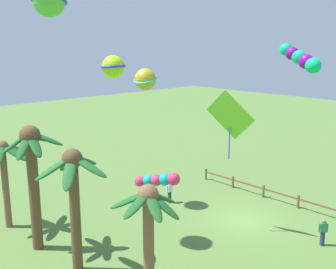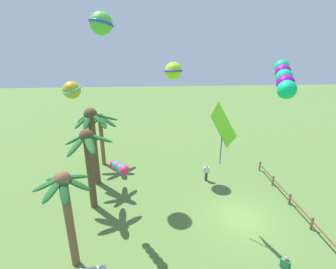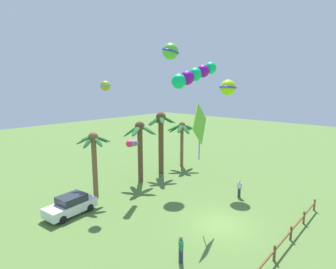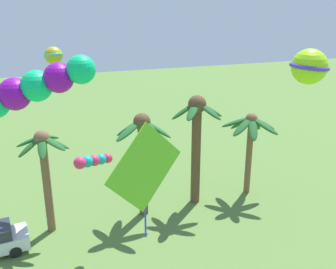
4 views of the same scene
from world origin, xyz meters
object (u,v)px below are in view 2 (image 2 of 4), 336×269
object	(u,v)px
kite_ball_1	(101,23)
kite_ball_4	(72,90)
spectator_0	(284,268)
palm_tree_2	(88,153)
kite_tube_2	(284,79)
palm_tree_3	(92,132)
spectator_1	(206,173)
kite_tube_3	(119,167)
palm_tree_0	(101,126)
palm_tree_1	(66,200)
kite_diamond_0	(223,126)
kite_ball_5	(173,71)

from	to	relation	value
kite_ball_1	kite_ball_4	xyz separation A→B (m)	(-7.90, 0.34, -3.49)
kite_ball_1	spectator_0	bearing A→B (deg)	-136.32
palm_tree_2	kite_tube_2	distance (m)	13.47
palm_tree_3	spectator_1	size ratio (longest dim) A/B	4.42
palm_tree_2	kite_tube_3	bearing A→B (deg)	-141.08
palm_tree_0	spectator_0	distance (m)	19.17
spectator_0	kite_ball_1	size ratio (longest dim) A/B	0.62
spectator_1	kite_ball_1	xyz separation A→B (m)	(0.20, 8.42, 12.53)
palm_tree_3	spectator_1	xyz separation A→B (m)	(-0.32, -9.94, -4.10)
palm_tree_1	kite_diamond_0	bearing A→B (deg)	-71.27
kite_ball_1	kite_ball_4	world-z (taller)	kite_ball_1
palm_tree_1	spectator_0	world-z (taller)	palm_tree_1
palm_tree_2	spectator_0	world-z (taller)	palm_tree_2
palm_tree_0	kite_tube_2	distance (m)	18.16
spectator_1	kite_ball_4	world-z (taller)	kite_ball_4
spectator_0	palm_tree_0	bearing A→B (deg)	38.86
palm_tree_0	palm_tree_1	distance (m)	12.76
kite_ball_5	kite_ball_1	bearing A→B (deg)	111.62
spectator_0	spectator_1	world-z (taller)	same
palm_tree_1	spectator_0	distance (m)	12.04
spectator_0	kite_ball_1	bearing A→B (deg)	43.68
kite_ball_1	spectator_1	bearing A→B (deg)	-91.36
palm_tree_3	spectator_1	world-z (taller)	palm_tree_3
palm_tree_0	kite_diamond_0	world-z (taller)	kite_diamond_0
palm_tree_0	kite_ball_5	distance (m)	9.09
kite_tube_2	kite_tube_3	distance (m)	10.07
palm_tree_0	kite_diamond_0	distance (m)	13.84
kite_ball_1	kite_ball_5	distance (m)	6.98
palm_tree_1	kite_ball_4	size ratio (longest dim) A/B	5.24
kite_ball_1	kite_tube_2	distance (m)	13.49
kite_ball_4	kite_diamond_0	bearing A→B (deg)	-75.62
kite_diamond_0	kite_ball_4	size ratio (longest dim) A/B	3.63
kite_ball_1	kite_tube_3	size ratio (longest dim) A/B	1.28
kite_ball_5	kite_tube_3	bearing A→B (deg)	155.39
palm_tree_0	kite_ball_1	bearing A→B (deg)	-158.41
palm_tree_2	palm_tree_1	bearing A→B (deg)	-179.58
palm_tree_1	palm_tree_0	bearing A→B (deg)	2.11
kite_diamond_0	palm_tree_1	bearing A→B (deg)	108.73
palm_tree_1	kite_tube_2	distance (m)	12.34
palm_tree_1	palm_tree_3	xyz separation A→B (m)	(8.95, 0.43, 0.61)
kite_diamond_0	palm_tree_0	bearing A→B (deg)	44.19
spectator_1	kite_tube_3	xyz separation A→B (m)	(-6.44, 6.93, 4.17)
kite_diamond_0	palm_tree_3	bearing A→B (deg)	57.84
spectator_1	kite_diamond_0	xyz separation A→B (m)	(-5.59, 0.54, 6.32)
palm_tree_3	kite_diamond_0	size ratio (longest dim) A/B	1.70
palm_tree_3	spectator_1	bearing A→B (deg)	-91.85
kite_ball_4	palm_tree_3	bearing A→B (deg)	8.34
palm_tree_3	kite_tube_2	bearing A→B (deg)	-129.34
spectator_1	kite_tube_3	world-z (taller)	kite_tube_3
spectator_1	kite_ball_4	bearing A→B (deg)	131.31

